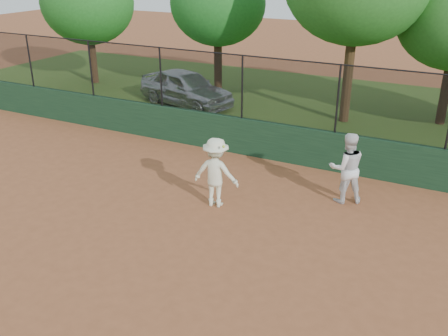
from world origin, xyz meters
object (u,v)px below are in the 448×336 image
at_px(parked_car, 186,88).
at_px(tree_1, 218,3).
at_px(player_second, 347,168).
at_px(tree_0, 87,3).
at_px(player_main, 216,173).

height_order(parked_car, tree_1, tree_1).
xyz_separation_m(player_second, tree_0, (-14.49, 7.25, 2.90)).
height_order(player_second, tree_0, tree_0).
distance_m(player_second, player_main, 3.37).
distance_m(parked_car, player_main, 9.33).
xyz_separation_m(player_second, tree_1, (-7.88, 7.96, 3.07)).
distance_m(parked_car, player_second, 10.18).
xyz_separation_m(player_second, player_main, (-2.89, -1.73, -0.03)).
relative_size(tree_0, tree_1, 1.00).
bearing_deg(tree_1, parked_car, -101.99).
bearing_deg(parked_car, player_second, -109.85).
bearing_deg(player_main, tree_1, 117.24).
relative_size(parked_car, tree_0, 0.76).
relative_size(player_second, player_main, 1.03).
bearing_deg(parked_car, player_main, -129.11).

